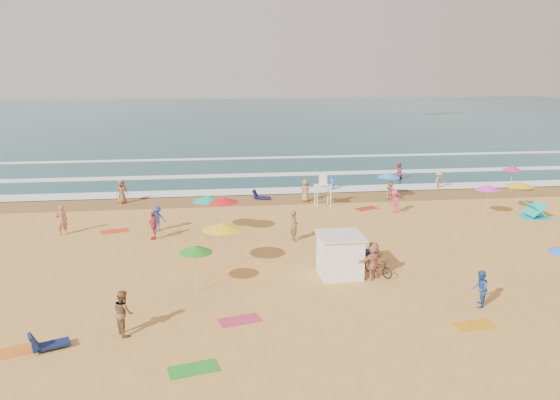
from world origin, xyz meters
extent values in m
plane|color=gold|center=(0.00, 0.00, 0.00)|extent=(220.00, 220.00, 0.00)
cube|color=#0C4756|center=(0.00, 84.00, 0.00)|extent=(220.00, 140.00, 0.18)
plane|color=olive|center=(0.00, 12.50, 0.01)|extent=(220.00, 220.00, 0.00)
cube|color=white|center=(0.00, 15.00, 0.10)|extent=(200.00, 2.20, 0.05)
cube|color=white|center=(0.00, 22.00, 0.10)|extent=(200.00, 1.60, 0.05)
cube|color=white|center=(0.00, 32.00, 0.10)|extent=(200.00, 1.20, 0.05)
cube|color=white|center=(0.63, -3.98, 1.00)|extent=(2.00, 2.00, 2.00)
cube|color=silver|center=(0.63, -3.98, 2.06)|extent=(2.20, 2.20, 0.12)
imported|color=black|center=(2.53, -4.28, 0.46)|extent=(1.45, 1.81, 0.92)
cone|color=yellow|center=(-5.14, -2.39, 2.28)|extent=(2.02, 2.02, 0.35)
cone|color=#15B088|center=(-5.88, 4.00, 2.23)|extent=(1.85, 1.85, 0.35)
cone|color=yellow|center=(16.24, 6.64, 1.98)|extent=(1.91, 1.91, 0.35)
cone|color=red|center=(-4.94, 3.47, 2.26)|extent=(1.92, 1.92, 0.35)
cone|color=#278C20|center=(-6.39, -5.15, 2.07)|extent=(1.54, 1.54, 0.35)
cone|color=#CA2C74|center=(18.35, 11.29, 2.26)|extent=(1.57, 1.57, 0.35)
cone|color=#FC38C6|center=(13.17, 5.37, 2.11)|extent=(1.61, 1.61, 0.35)
cone|color=#3591F2|center=(8.19, 11.56, 1.90)|extent=(1.77, 1.77, 0.35)
cube|color=#0E1C49|center=(-11.62, -9.88, 0.17)|extent=(1.42, 1.01, 0.34)
cube|color=#0F134E|center=(2.82, -1.16, 0.17)|extent=(1.41, 0.93, 0.34)
cube|color=#0E134A|center=(-1.72, 12.50, 0.17)|extent=(1.41, 1.00, 0.34)
cube|color=orange|center=(-12.94, -9.93, 0.01)|extent=(1.90, 1.47, 0.03)
cube|color=green|center=(-6.39, -11.96, 0.01)|extent=(1.85, 1.22, 0.03)
cube|color=red|center=(-11.82, 5.08, 0.01)|extent=(1.88, 1.32, 0.03)
cube|color=#CD3054|center=(-4.61, -8.43, 0.01)|extent=(1.86, 1.26, 0.03)
cube|color=#AE2915|center=(5.62, 8.64, 0.01)|extent=(1.90, 1.49, 0.03)
cube|color=orange|center=(4.75, -10.06, 0.01)|extent=(1.78, 1.02, 0.03)
imported|color=olive|center=(1.54, 11.35, 0.88)|extent=(0.97, 1.02, 1.76)
imported|color=brown|center=(-0.78, 1.85, 0.92)|extent=(0.55, 0.74, 1.84)
imported|color=#D23466|center=(7.27, 7.26, 0.83)|extent=(0.81, 1.17, 1.65)
imported|color=#AF6B51|center=(-14.87, 4.81, 0.94)|extent=(0.80, 0.67, 1.88)
imported|color=#2450AA|center=(5.79, -8.36, 0.82)|extent=(0.91, 0.99, 1.63)
imported|color=#B07F51|center=(8.24, 11.08, 0.75)|extent=(0.70, 1.45, 1.50)
imported|color=#C73156|center=(11.41, 18.38, 0.70)|extent=(1.15, 1.16, 1.89)
imported|color=brown|center=(-12.41, 12.55, 0.91)|extent=(1.06, 0.93, 1.83)
imported|color=#233CA3|center=(-9.08, 4.78, 0.82)|extent=(1.18, 0.86, 1.64)
imported|color=#22649F|center=(4.45, 14.99, 0.55)|extent=(0.62, 0.69, 1.59)
imported|color=tan|center=(2.12, -4.66, 0.95)|extent=(1.76, 1.46, 1.90)
imported|color=tan|center=(13.54, 14.24, 0.64)|extent=(1.26, 1.31, 1.79)
imported|color=brown|center=(-9.12, -8.99, 0.90)|extent=(1.01, 1.09, 1.79)
imported|color=red|center=(-9.15, 3.16, 0.86)|extent=(0.52, 1.05, 1.73)
camera|label=1|loc=(-5.54, -29.04, 10.12)|focal=35.00mm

